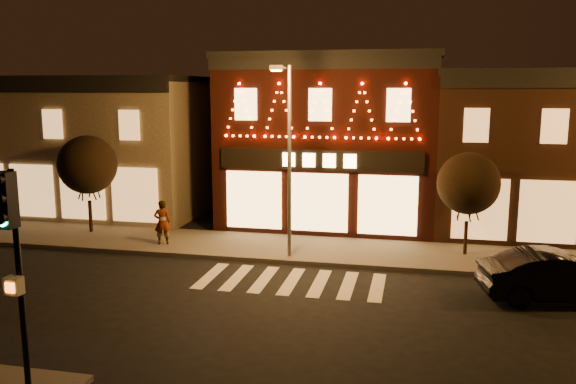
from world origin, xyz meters
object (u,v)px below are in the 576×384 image
(dark_sedan, at_px, (559,276))
(pedestrian, at_px, (162,222))
(traffic_signal_near, at_px, (12,242))
(streetlamp_mid, at_px, (288,147))

(dark_sedan, bearing_deg, pedestrian, 67.11)
(traffic_signal_near, distance_m, dark_sedan, 15.86)
(traffic_signal_near, bearing_deg, streetlamp_mid, 79.05)
(streetlamp_mid, relative_size, dark_sedan, 1.52)
(dark_sedan, bearing_deg, traffic_signal_near, 116.22)
(dark_sedan, xyz_separation_m, pedestrian, (-15.00, 3.28, 0.30))
(streetlamp_mid, bearing_deg, pedestrian, 165.20)
(traffic_signal_near, bearing_deg, pedestrian, 105.16)
(traffic_signal_near, xyz_separation_m, dark_sedan, (12.50, 9.34, -2.85))
(traffic_signal_near, bearing_deg, dark_sedan, 40.73)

